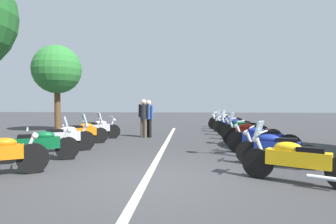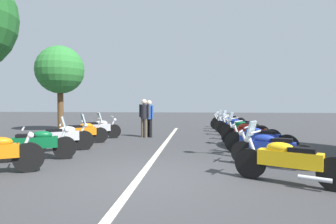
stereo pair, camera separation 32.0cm
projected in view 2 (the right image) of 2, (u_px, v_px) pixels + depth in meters
name	position (u px, v px, depth m)	size (l,w,h in m)	color
ground_plane	(139.00, 179.00, 5.86)	(80.00, 80.00, 0.00)	#38383A
lane_centre_stripe	(161.00, 149.00, 9.62)	(15.80, 0.16, 0.01)	beige
motorcycle_left_row_1	(36.00, 144.00, 7.68)	(1.06, 2.03, 1.21)	black
motorcycle_left_row_2	(62.00, 137.00, 9.13)	(1.22, 1.83, 1.21)	black
motorcycle_left_row_3	(82.00, 132.00, 10.80)	(1.24, 1.77, 1.19)	black
motorcycle_left_row_4	(98.00, 129.00, 12.31)	(1.13, 1.89, 0.99)	black
motorcycle_right_row_0	(288.00, 160.00, 5.46)	(1.21, 1.96, 1.20)	black
motorcycle_right_row_1	(271.00, 149.00, 6.91)	(0.98, 1.92, 0.98)	black
motorcycle_right_row_2	(259.00, 140.00, 8.44)	(1.21, 1.99, 1.02)	black
motorcycle_right_row_3	(250.00, 133.00, 10.15)	(1.03, 2.02, 1.22)	black
motorcycle_right_row_4	(244.00, 130.00, 11.67)	(1.02, 1.93, 1.01)	black
motorcycle_right_row_5	(238.00, 126.00, 13.20)	(1.17, 1.93, 1.21)	black
motorcycle_right_row_6	(233.00, 124.00, 14.90)	(0.95, 2.10, 1.20)	black
motorcycle_right_row_7	(227.00, 122.00, 16.48)	(0.99, 1.96, 0.99)	black
motorcycle_right_row_8	(228.00, 120.00, 17.82)	(1.05, 2.08, 1.01)	black
traffic_cone_0	(61.00, 135.00, 11.41)	(0.36, 0.36, 0.61)	orange
bystander_0	(149.00, 116.00, 12.87)	(0.36, 0.43, 1.69)	black
bystander_1	(144.00, 115.00, 12.82)	(0.32, 0.49, 1.74)	brown
roadside_tree_1	(60.00, 70.00, 15.59)	(2.64, 2.64, 4.73)	brown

